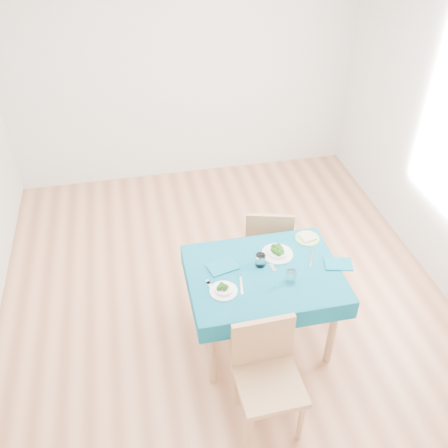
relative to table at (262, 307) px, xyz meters
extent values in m
cube|color=#A56644|center=(-0.20, 0.53, -0.39)|extent=(4.00, 4.50, 0.02)
cube|color=silver|center=(-0.20, 2.78, 0.97)|extent=(4.00, 0.02, 2.70)
cube|color=#095169|center=(0.00, 0.00, 0.00)|extent=(1.14, 0.87, 0.76)
cube|color=#A5774D|center=(-0.15, -0.73, 0.17)|extent=(0.45, 0.49, 1.09)
cube|color=#A5774D|center=(0.26, 0.75, 0.13)|extent=(0.51, 0.54, 1.02)
cube|color=silver|center=(-0.41, -0.11, 0.38)|extent=(0.08, 0.20, 0.00)
cube|color=silver|center=(-0.20, -0.10, 0.38)|extent=(0.04, 0.19, 0.00)
cube|color=silver|center=(0.07, 0.09, 0.38)|extent=(0.04, 0.20, 0.00)
cube|color=silver|center=(0.41, 0.08, 0.38)|extent=(0.11, 0.20, 0.00)
cube|color=#0D5C74|center=(-0.30, 0.12, 0.39)|extent=(0.25, 0.21, 0.01)
cube|color=#0D5C74|center=(0.58, -0.03, 0.39)|extent=(0.24, 0.19, 0.01)
cylinder|color=white|center=(-0.01, 0.08, 0.43)|extent=(0.08, 0.08, 0.10)
cylinder|color=white|center=(0.16, -0.13, 0.43)|extent=(0.08, 0.08, 0.10)
cylinder|color=#A3D367|center=(0.45, 0.31, 0.38)|extent=(0.20, 0.20, 0.01)
cube|color=beige|center=(0.45, 0.31, 0.40)|extent=(0.13, 0.13, 0.02)
camera|label=1|loc=(-0.87, -2.62, 2.96)|focal=40.00mm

